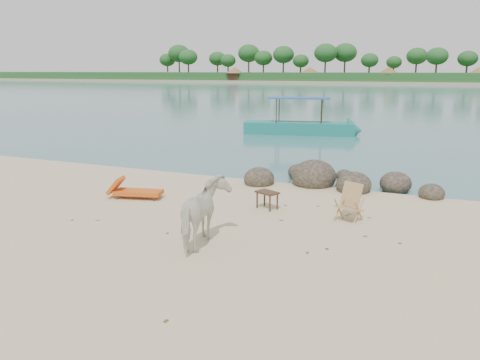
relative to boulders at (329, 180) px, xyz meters
The scene contains 10 objects.
water 83.82m from the boulders, 91.14° to the left, with size 400.00×400.00×0.00m, color #37646F.
far_shore 163.81m from the boulders, 90.58° to the left, with size 420.00×90.00×1.40m, color tan.
far_scenery 130.55m from the boulders, 90.72° to the left, with size 420.00×18.00×9.50m.
boulders is the anchor object (origin of this frame).
cow 6.59m from the boulders, 101.33° to the right, with size 0.79×1.74×1.47m, color beige.
side_table 3.45m from the boulders, 106.50° to the right, with size 0.61×0.39×0.49m, color #312213, non-canonical shape.
lounge_chair 6.18m from the boulders, 142.50° to the right, with size 1.76×0.61×0.53m, color orange, non-canonical shape.
deck_chair 3.73m from the boulders, 69.81° to the right, with size 0.60×0.66×0.94m, color tan, non-canonical shape.
boat_near 13.59m from the boulders, 110.16° to the left, with size 7.42×1.67×3.60m, color #19766D, non-canonical shape.
dead_leaves 4.81m from the boulders, 92.22° to the right, with size 7.98×7.12×0.00m.
Camera 1 is at (4.84, -8.83, 3.77)m, focal length 35.00 mm.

